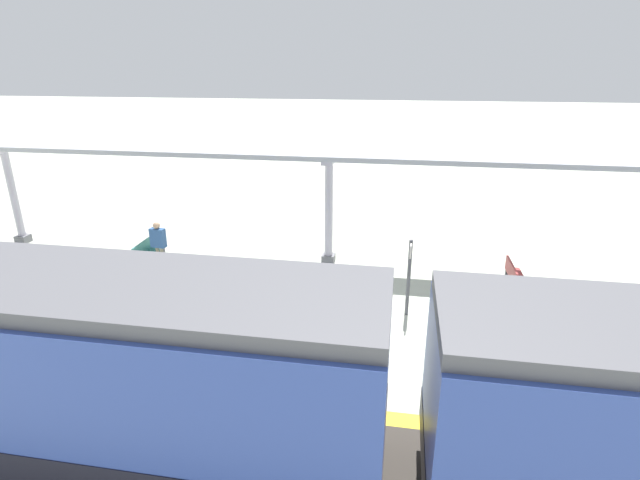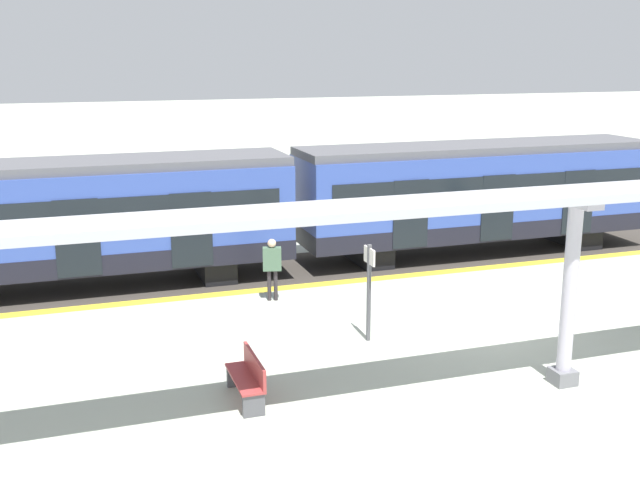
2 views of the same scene
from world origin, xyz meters
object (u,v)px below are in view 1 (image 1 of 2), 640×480
object	(u,v)px
train_far_carriage	(41,363)
canopy_pillar_second	(329,212)
passenger_waiting_near_edge	(473,356)
bench_near_end	(148,253)
platform_info_sign	(409,270)
bench_mid_platform	(514,277)
canopy_pillar_third	(14,196)
passenger_by_the_benches	(158,241)

from	to	relation	value
train_far_carriage	canopy_pillar_second	bearing A→B (deg)	-19.92
passenger_waiting_near_edge	canopy_pillar_second	bearing A→B (deg)	30.62
bench_near_end	platform_info_sign	size ratio (longest dim) A/B	0.69
canopy_pillar_second	platform_info_sign	size ratio (longest dim) A/B	1.66
bench_mid_platform	platform_info_sign	bearing A→B (deg)	122.92
train_far_carriage	canopy_pillar_third	size ratio (longest dim) A/B	3.16
canopy_pillar_second	platform_info_sign	distance (m)	4.32
canopy_pillar_third	train_far_carriage	bearing A→B (deg)	-137.65
canopy_pillar_second	passenger_by_the_benches	xyz separation A→B (m)	(-1.65, 5.44, -0.78)
bench_near_end	bench_mid_platform	world-z (taller)	same
passenger_by_the_benches	passenger_waiting_near_edge	bearing A→B (deg)	-118.39
canopy_pillar_second	platform_info_sign	world-z (taller)	canopy_pillar_second
canopy_pillar_third	passenger_waiting_near_edge	bearing A→B (deg)	-112.79
canopy_pillar_third	bench_mid_platform	bearing A→B (deg)	-93.96
canopy_pillar_third	platform_info_sign	bearing A→B (deg)	-102.72
bench_mid_platform	platform_info_sign	distance (m)	3.94
canopy_pillar_second	canopy_pillar_third	distance (m)	12.06
canopy_pillar_second	bench_near_end	bearing A→B (deg)	101.61
passenger_by_the_benches	bench_mid_platform	bearing A→B (deg)	-87.99
passenger_waiting_near_edge	passenger_by_the_benches	distance (m)	10.72
train_far_carriage	canopy_pillar_second	xyz separation A→B (m)	(9.47, -3.43, 0.02)
bench_near_end	passenger_waiting_near_edge	distance (m)	11.50
canopy_pillar_third	bench_near_end	bearing A→B (deg)	-101.88
bench_mid_platform	passenger_waiting_near_edge	distance (m)	5.86
canopy_pillar_third	passenger_waiting_near_edge	size ratio (longest dim) A/B	2.23
bench_near_end	passenger_by_the_benches	xyz separation A→B (m)	(-0.39, -0.66, 0.63)
bench_near_end	canopy_pillar_third	bearing A→B (deg)	78.12
train_far_carriage	passenger_waiting_near_edge	world-z (taller)	train_far_carriage
bench_near_end	platform_info_sign	bearing A→B (deg)	-103.29
bench_near_end	bench_mid_platform	xyz separation A→B (m)	(0.01, -12.03, 0.00)
platform_info_sign	passenger_waiting_near_edge	world-z (taller)	platform_info_sign
bench_near_end	passenger_waiting_near_edge	world-z (taller)	passenger_waiting_near_edge
train_far_carriage	platform_info_sign	distance (m)	8.69
canopy_pillar_second	train_far_carriage	bearing A→B (deg)	160.08
bench_mid_platform	passenger_waiting_near_edge	size ratio (longest dim) A/B	0.92
canopy_pillar_second	passenger_waiting_near_edge	distance (m)	7.88
passenger_waiting_near_edge	canopy_pillar_third	bearing A→B (deg)	67.21
platform_info_sign	bench_mid_platform	bearing A→B (deg)	-57.08
train_far_carriage	bench_mid_platform	xyz separation A→B (m)	(8.22, -9.36, -1.38)
platform_info_sign	passenger_by_the_benches	bearing A→B (deg)	78.29
bench_near_end	passenger_by_the_benches	distance (m)	1.00
bench_mid_platform	platform_info_sign	size ratio (longest dim) A/B	0.68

